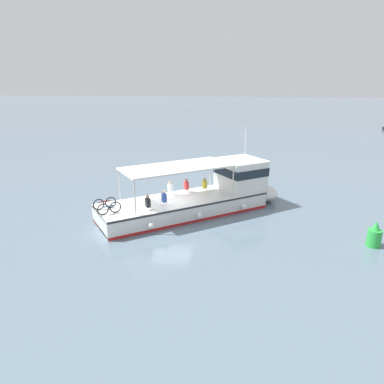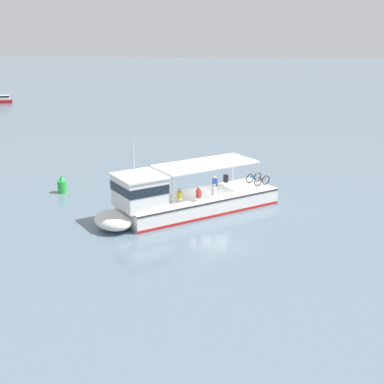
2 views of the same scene
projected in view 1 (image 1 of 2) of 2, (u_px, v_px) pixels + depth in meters
The scene contains 3 objects.
ground_plane at pixel (172, 218), 21.56m from camera, with size 400.00×400.00×0.00m, color slate.
ferry_main at pixel (206, 195), 22.63m from camera, with size 10.29×11.90×5.32m.
channel_buoy at pixel (374, 236), 17.68m from camera, with size 0.70×0.70×1.40m.
Camera 1 is at (19.62, 4.41, 8.05)m, focal length 32.33 mm.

